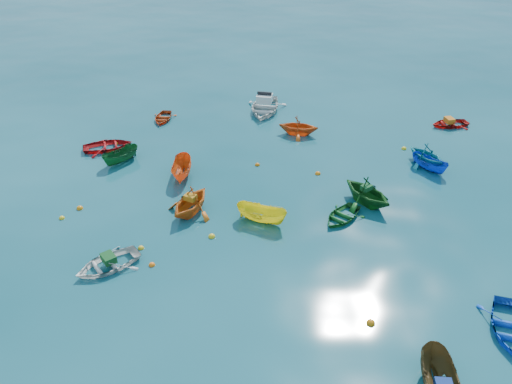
{
  "coord_description": "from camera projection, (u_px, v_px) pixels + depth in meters",
  "views": [
    {
      "loc": [
        0.48,
        -19.49,
        16.1
      ],
      "look_at": [
        0.0,
        5.0,
        0.4
      ],
      "focal_mm": 35.0,
      "sensor_mm": 36.0,
      "label": 1
    }
  ],
  "objects": [
    {
      "name": "buoy_or_b",
      "position": [
        371.0,
        323.0,
        21.14
      ],
      "size": [
        0.38,
        0.38,
        0.38
      ],
      "primitive_type": "sphere",
      "color": "orange",
      "rests_on": "ground"
    },
    {
      "name": "buoy_ye_a",
      "position": [
        141.0,
        248.0,
        25.35
      ],
      "size": [
        0.31,
        0.31,
        0.31
      ],
      "primitive_type": "sphere",
      "color": "yellow",
      "rests_on": "ground"
    },
    {
      "name": "buoy_ye_c",
      "position": [
        212.0,
        237.0,
        26.16
      ],
      "size": [
        0.36,
        0.36,
        0.36
      ],
      "primitive_type": "sphere",
      "color": "gold",
      "rests_on": "ground"
    },
    {
      "name": "dinghy_red_far",
      "position": [
        163.0,
        120.0,
        38.57
      ],
      "size": [
        2.02,
        2.7,
        0.53
      ],
      "primitive_type": "imported",
      "rotation": [
        0.0,
        0.0,
        -0.07
      ],
      "color": "#BC380F",
      "rests_on": "ground"
    },
    {
      "name": "buoy_or_d",
      "position": [
        318.0,
        174.0,
        31.62
      ],
      "size": [
        0.35,
        0.35,
        0.35
      ],
      "primitive_type": "sphere",
      "color": "orange",
      "rests_on": "ground"
    },
    {
      "name": "sampan_orange_n",
      "position": [
        183.0,
        176.0,
        31.38
      ],
      "size": [
        1.23,
        3.09,
        1.19
      ],
      "primitive_type": "imported",
      "rotation": [
        0.0,
        0.0,
        0.02
      ],
      "color": "#F25816",
      "rests_on": "ground"
    },
    {
      "name": "tarp_green_a",
      "position": [
        109.0,
        258.0,
        23.94
      ],
      "size": [
        0.91,
        0.94,
        0.36
      ],
      "primitive_type": "cube",
      "rotation": [
        0.0,
        0.0,
        -0.9
      ],
      "color": "#124B1D",
      "rests_on": "dinghy_white_near"
    },
    {
      "name": "motorboat_white",
      "position": [
        264.0,
        111.0,
        39.94
      ],
      "size": [
        3.93,
        4.98,
        1.53
      ],
      "primitive_type": "imported",
      "rotation": [
        0.0,
        0.0,
        -0.17
      ],
      "color": "silver",
      "rests_on": "ground"
    },
    {
      "name": "dinghy_blue_se",
      "position": [
        509.0,
        331.0,
        20.79
      ],
      "size": [
        3.2,
        3.88,
        0.7
      ],
      "primitive_type": "imported",
      "rotation": [
        0.0,
        0.0,
        -0.26
      ],
      "color": "blue",
      "rests_on": "ground"
    },
    {
      "name": "tarp_orange_a",
      "position": [
        190.0,
        197.0,
        27.57
      ],
      "size": [
        0.77,
        0.7,
        0.31
      ],
      "primitive_type": "cube",
      "rotation": [
        0.0,
        0.0,
        -0.44
      ],
      "color": "#B46F12",
      "rests_on": "dinghy_orange_w"
    },
    {
      "name": "dinghy_red_ne",
      "position": [
        449.0,
        126.0,
        37.64
      ],
      "size": [
        3.22,
        2.6,
        0.59
      ],
      "primitive_type": "imported",
      "rotation": [
        0.0,
        0.0,
        -1.35
      ],
      "color": "red",
      "rests_on": "ground"
    },
    {
      "name": "dinghy_green_n",
      "position": [
        366.0,
        203.0,
        28.84
      ],
      "size": [
        4.25,
        4.34,
        1.73
      ],
      "primitive_type": "imported",
      "rotation": [
        0.0,
        0.0,
        0.65
      ],
      "color": "#124F18",
      "rests_on": "ground"
    },
    {
      "name": "buoy_or_c",
      "position": [
        80.0,
        209.0,
        28.35
      ],
      "size": [
        0.37,
        0.37,
        0.37
      ],
      "primitive_type": "sphere",
      "color": "orange",
      "rests_on": "ground"
    },
    {
      "name": "dinghy_cyan_se",
      "position": [
        425.0,
        163.0,
        32.78
      ],
      "size": [
        3.57,
        3.68,
        1.48
      ],
      "primitive_type": "imported",
      "rotation": [
        0.0,
        0.0,
        0.59
      ],
      "color": "teal",
      "rests_on": "ground"
    },
    {
      "name": "buoy_or_e",
      "position": [
        257.0,
        165.0,
        32.57
      ],
      "size": [
        0.33,
        0.33,
        0.33
      ],
      "primitive_type": "sphere",
      "color": "#D6660B",
      "rests_on": "ground"
    },
    {
      "name": "tarp_orange_b",
      "position": [
        449.0,
        120.0,
        37.37
      ],
      "size": [
        0.72,
        0.85,
        0.36
      ],
      "primitive_type": "cube",
      "rotation": [
        0.0,
        0.0,
        -1.35
      ],
      "color": "orange",
      "rests_on": "dinghy_red_ne"
    },
    {
      "name": "ground",
      "position": [
        254.0,
        252.0,
        25.1
      ],
      "size": [
        160.0,
        160.0,
        0.0
      ],
      "primitive_type": "plane",
      "color": "#0A3C48",
      "rests_on": "ground"
    },
    {
      "name": "dinghy_red_nw",
      "position": [
        108.0,
        149.0,
        34.49
      ],
      "size": [
        3.86,
        3.25,
        0.68
      ],
      "primitive_type": "imported",
      "rotation": [
        0.0,
        0.0,
        1.88
      ],
      "color": "#AD0E11",
      "rests_on": "ground"
    },
    {
      "name": "buoy_or_a",
      "position": [
        152.0,
        265.0,
        24.26
      ],
      "size": [
        0.32,
        0.32,
        0.32
      ],
      "primitive_type": "sphere",
      "color": "orange",
      "rests_on": "ground"
    },
    {
      "name": "dinghy_green_e",
      "position": [
        342.0,
        218.0,
        27.55
      ],
      "size": [
        3.23,
        3.33,
        0.56
      ],
      "primitive_type": "imported",
      "rotation": [
        0.0,
        0.0,
        -0.69
      ],
      "color": "#14561F",
      "rests_on": "ground"
    },
    {
      "name": "sampan_blue_far",
      "position": [
        428.0,
        170.0,
        32.1
      ],
      "size": [
        2.42,
        2.64,
        1.01
      ],
      "primitive_type": "imported",
      "rotation": [
        0.0,
        0.0,
        0.69
      ],
      "color": "#0E3AB8",
      "rests_on": "ground"
    },
    {
      "name": "tarp_green_b",
      "position": [
        366.0,
        187.0,
        28.36
      ],
      "size": [
        0.74,
        0.72,
        0.29
      ],
      "primitive_type": "cube",
      "rotation": [
        0.0,
        0.0,
        0.65
      ],
      "color": "#134C22",
      "rests_on": "dinghy_green_n"
    },
    {
      "name": "sampan_yellow_mid",
      "position": [
        262.0,
        221.0,
        27.31
      ],
      "size": [
        3.12,
        2.11,
        1.13
      ],
      "primitive_type": "imported",
      "rotation": [
        0.0,
        0.0,
        1.19
      ],
      "color": "yellow",
      "rests_on": "ground"
    },
    {
      "name": "dinghy_orange_far",
      "position": [
        298.0,
        134.0,
        36.43
      ],
      "size": [
        3.26,
        2.95,
        1.5
      ],
      "primitive_type": "imported",
      "rotation": [
        0.0,
        0.0,
        1.38
      ],
      "color": "#D45214",
      "rests_on": "ground"
    },
    {
      "name": "buoy_ye_d",
      "position": [
        117.0,
        143.0,
        35.19
      ],
      "size": [
        0.34,
        0.34,
        0.34
      ],
      "primitive_type": "sphere",
      "color": "yellow",
      "rests_on": "ground"
    },
    {
      "name": "buoy_ye_b",
      "position": [
        62.0,
        218.0,
        27.55
      ],
      "size": [
        0.31,
        0.31,
        0.31
      ],
      "primitive_type": "sphere",
      "color": "yellow",
      "rests_on": "ground"
    },
    {
      "name": "dinghy_white_near",
      "position": [
        108.0,
        267.0,
        24.16
      ],
      "size": [
        3.87,
        3.72,
        0.65
      ],
      "primitive_type": "imported",
      "rotation": [
        0.0,
        0.0,
        -0.9
      ],
      "color": "silver",
      "rests_on": "ground"
    },
    {
      "name": "sampan_green_far",
      "position": [
        122.0,
        162.0,
        32.93
      ],
      "size": [
        2.54,
        2.73,
        1.05
      ],
      "primitive_type": "imported",
      "rotation": [
        0.0,
        0.0,
        -0.7
      ],
      "color": "#125124",
      "rests_on": "ground"
    },
    {
      "name": "dinghy_orange_w",
      "position": [
        191.0,
        212.0,
        28.06
      ],
      "size": [
        3.77,
        3.97,
        1.64
      ],
      "primitive_type": "imported",
      "rotation": [
        0.0,
        0.0,
        -0.44
      ],
      "color": "#D35E13",
      "rests_on": "ground"
    },
    {
      "name": "buoy_ye_e",
      "position": [
        404.0,
        149.0,
        34.48
      ],
      "size": [
        0.35,
        0.35,
        0.35
      ],
      "primitive_type": "sphere",
      "color": "yellow",
      "rests_on": "ground"
    }
  ]
}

